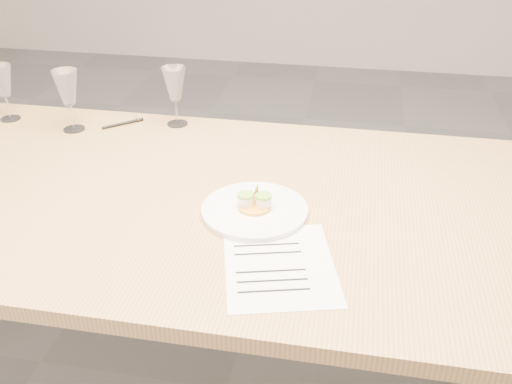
% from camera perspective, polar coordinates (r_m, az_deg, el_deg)
% --- Properties ---
extents(dining_table, '(2.40, 1.00, 0.75)m').
position_cam_1_polar(dining_table, '(1.55, -3.60, -2.46)').
color(dining_table, tan).
rests_on(dining_table, ground).
extents(dinner_plate, '(0.27, 0.27, 0.07)m').
position_cam_1_polar(dinner_plate, '(1.43, -0.13, -1.74)').
color(dinner_plate, white).
rests_on(dinner_plate, dining_table).
extents(recipe_sheet, '(0.31, 0.35, 0.00)m').
position_cam_1_polar(recipe_sheet, '(1.26, 2.35, -7.28)').
color(recipe_sheet, white).
rests_on(recipe_sheet, dining_table).
extents(ballpoint_pen, '(0.11, 0.10, 0.01)m').
position_cam_1_polar(ballpoint_pen, '(1.97, -13.15, 6.69)').
color(ballpoint_pen, black).
rests_on(ballpoint_pen, dining_table).
extents(wine_glass_0, '(0.08, 0.08, 0.19)m').
position_cam_1_polar(wine_glass_0, '(2.10, -24.04, 10.01)').
color(wine_glass_0, white).
rests_on(wine_glass_0, dining_table).
extents(wine_glass_1, '(0.08, 0.08, 0.20)m').
position_cam_1_polar(wine_glass_1, '(1.93, -18.36, 9.76)').
color(wine_glass_1, white).
rests_on(wine_glass_1, dining_table).
extents(wine_glass_2, '(0.08, 0.08, 0.20)m').
position_cam_1_polar(wine_glass_2, '(1.90, -8.15, 10.53)').
color(wine_glass_2, white).
rests_on(wine_glass_2, dining_table).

